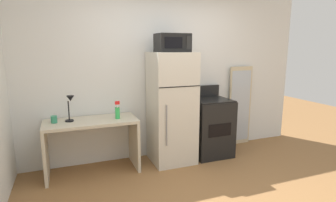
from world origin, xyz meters
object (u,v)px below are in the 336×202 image
desk_lamp (70,104)px  refrigerator (172,108)px  coffee_mug (54,119)px  leaning_mirror (240,106)px  spray_bottle (117,112)px  desk (92,136)px  oven_range (210,127)px  microwave (172,43)px

desk_lamp → refrigerator: 1.44m
coffee_mug → leaning_mirror: 3.07m
spray_bottle → leaning_mirror: (2.23, 0.29, -0.15)m
coffee_mug → refrigerator: refrigerator is taller
desk → refrigerator: size_ratio=0.74×
coffee_mug → leaning_mirror: size_ratio=0.07×
desk_lamp → spray_bottle: 0.63m
desk_lamp → spray_bottle: (0.61, -0.07, -0.14)m
desk_lamp → refrigerator: size_ratio=0.21×
coffee_mug → oven_range: bearing=-1.0°
spray_bottle → microwave: (0.82, 0.00, 0.94)m
coffee_mug → leaning_mirror: (3.06, 0.21, -0.10)m
spray_bottle → oven_range: oven_range is taller
coffee_mug → leaning_mirror: leaning_mirror is taller
desk → spray_bottle: 0.48m
coffee_mug → microwave: microwave is taller
oven_range → desk_lamp: bearing=179.0°
desk_lamp → leaning_mirror: (2.84, 0.22, -0.29)m
desk_lamp → oven_range: 2.17m
desk → oven_range: 1.85m
coffee_mug → refrigerator: bearing=-1.9°
spray_bottle → refrigerator: bearing=1.7°
desk → desk_lamp: 0.53m
desk_lamp → oven_range: size_ratio=0.32×
refrigerator → desk_lamp: bearing=178.1°
refrigerator → oven_range: bearing=0.9°
refrigerator → desk: bearing=178.8°
desk → coffee_mug: coffee_mug is taller
leaning_mirror → refrigerator: bearing=-169.4°
desk → coffee_mug: (-0.46, 0.03, 0.27)m
desk → spray_bottle: (0.36, -0.05, 0.32)m
desk_lamp → oven_range: desk_lamp is taller
spray_bottle → coffee_mug: spray_bottle is taller
desk_lamp → microwave: (1.43, -0.07, 0.80)m
coffee_mug → desk_lamp: bearing=-1.4°
oven_range → leaning_mirror: leaning_mirror is taller
microwave → oven_range: (0.67, 0.03, -1.32)m
coffee_mug → leaning_mirror: bearing=4.0°
microwave → refrigerator: bearing=90.3°
refrigerator → microwave: microwave is taller
spray_bottle → refrigerator: (0.82, 0.02, -0.02)m
desk → desk_lamp: (-0.25, 0.02, 0.46)m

